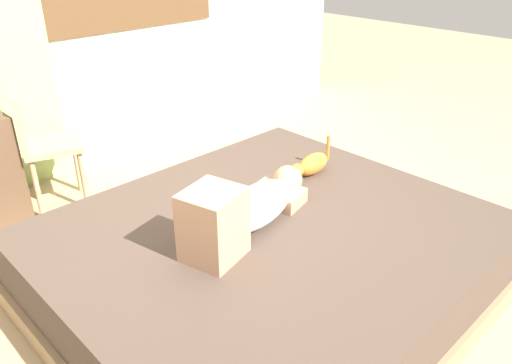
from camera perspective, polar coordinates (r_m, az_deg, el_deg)
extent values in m
plane|color=tan|center=(2.87, 2.29, -12.21)|extent=(16.00, 16.00, 0.00)
cube|color=#997A56|center=(2.81, 1.42, -11.35)|extent=(2.21, 1.96, 0.14)
cube|color=#4C3D33|center=(2.68, 1.47, -7.73)|extent=(2.15, 1.90, 0.29)
ellipsoid|color=silver|center=(2.61, 0.07, -2.67)|extent=(0.61, 0.39, 0.17)
sphere|color=tan|center=(2.88, 3.60, 0.21)|extent=(0.17, 0.17, 0.17)
cube|color=tan|center=(2.30, -4.88, -4.84)|extent=(0.31, 0.30, 0.34)
cube|color=tan|center=(2.80, 2.42, -1.56)|extent=(0.26, 0.32, 0.08)
ellipsoid|color=#C67A2D|center=(3.13, 6.46, 2.04)|extent=(0.26, 0.12, 0.13)
sphere|color=#C67A2D|center=(3.02, 4.66, 1.31)|extent=(0.08, 0.08, 0.08)
cylinder|color=#C67A2D|center=(3.22, 8.17, 3.90)|extent=(0.02, 0.02, 0.16)
cylinder|color=tan|center=(3.99, -19.66, 1.91)|extent=(0.04, 0.04, 0.44)
cylinder|color=tan|center=(3.72, -18.96, 0.14)|extent=(0.04, 0.04, 0.44)
cylinder|color=tan|center=(3.98, -23.94, 1.03)|extent=(0.04, 0.04, 0.44)
cylinder|color=tan|center=(3.70, -23.55, -0.82)|extent=(0.04, 0.04, 0.44)
cube|color=tan|center=(3.75, -22.15, 3.88)|extent=(0.48, 0.48, 0.04)
cube|color=tan|center=(3.68, -25.33, 6.34)|extent=(0.15, 0.37, 0.38)
cube|color=#ADCC75|center=(4.02, -26.21, 16.80)|extent=(0.44, 0.06, 2.55)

